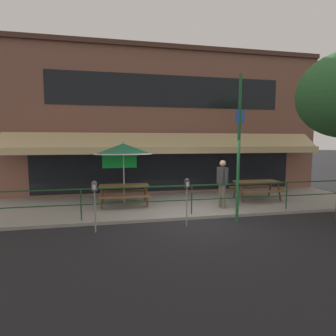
% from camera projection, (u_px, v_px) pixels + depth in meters
% --- Properties ---
extents(ground_plane, '(120.00, 120.00, 0.00)m').
position_uv_depth(ground_plane, '(194.00, 220.00, 8.28)').
color(ground_plane, black).
extents(patio_deck, '(15.00, 4.00, 0.10)m').
position_uv_depth(patio_deck, '(179.00, 204.00, 10.23)').
color(patio_deck, gray).
rests_on(patio_deck, ground).
extents(restaurant_building, '(15.00, 1.60, 6.74)m').
position_uv_depth(restaurant_building, '(168.00, 122.00, 12.06)').
color(restaurant_building, brown).
rests_on(restaurant_building, ground).
extents(patio_railing, '(13.84, 0.04, 0.97)m').
position_uv_depth(patio_railing, '(192.00, 193.00, 8.49)').
color(patio_railing, '#194723').
rests_on(patio_railing, patio_deck).
extents(picnic_table_left, '(1.80, 1.42, 0.76)m').
position_uv_depth(picnic_table_left, '(124.00, 189.00, 9.66)').
color(picnic_table_left, brown).
rests_on(picnic_table_left, patio_deck).
extents(picnic_table_centre, '(1.80, 1.42, 0.76)m').
position_uv_depth(picnic_table_centre, '(257.00, 185.00, 10.63)').
color(picnic_table_centre, brown).
rests_on(picnic_table_centre, patio_deck).
extents(patio_umbrella_left, '(2.14, 2.14, 2.38)m').
position_uv_depth(patio_umbrella_left, '(123.00, 149.00, 9.70)').
color(patio_umbrella_left, '#B7B2A8').
rests_on(patio_umbrella_left, patio_deck).
extents(pedestrian_walking, '(0.29, 0.61, 1.71)m').
position_uv_depth(pedestrian_walking, '(222.00, 181.00, 9.30)').
color(pedestrian_walking, '#665B4C').
rests_on(pedestrian_walking, patio_deck).
extents(parking_meter_near, '(0.15, 0.16, 1.42)m').
position_uv_depth(parking_meter_near, '(94.00, 191.00, 7.02)').
color(parking_meter_near, gray).
rests_on(parking_meter_near, ground).
extents(parking_meter_far, '(0.15, 0.16, 1.42)m').
position_uv_depth(parking_meter_far, '(187.00, 188.00, 7.48)').
color(parking_meter_far, gray).
rests_on(parking_meter_far, ground).
extents(street_sign_pole, '(0.28, 0.09, 4.43)m').
position_uv_depth(street_sign_pole, '(239.00, 148.00, 7.84)').
color(street_sign_pole, '#1E6033').
rests_on(street_sign_pole, ground).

